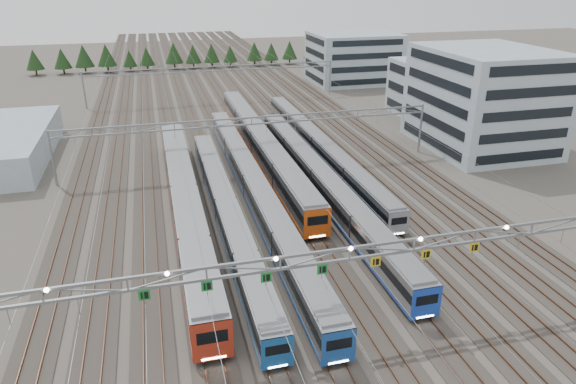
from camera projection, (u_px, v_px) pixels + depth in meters
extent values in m
plane|color=#47423A|center=(345.00, 329.00, 43.22)|extent=(400.00, 400.00, 0.00)
cube|color=#2D2823|center=(207.00, 87.00, 131.88)|extent=(54.00, 260.00, 0.08)
cube|color=brown|center=(103.00, 93.00, 125.85)|extent=(0.08, 260.00, 0.16)
cube|color=brown|center=(302.00, 82.00, 137.82)|extent=(0.08, 260.00, 0.16)
cube|color=brown|center=(204.00, 87.00, 131.67)|extent=(0.08, 260.00, 0.16)
cube|color=brown|center=(210.00, 87.00, 132.00)|extent=(0.08, 260.00, 0.16)
cube|color=black|center=(186.00, 213.00, 62.79)|extent=(2.64, 52.75, 0.40)
cube|color=#A0A3A8|center=(185.00, 199.00, 62.01)|extent=(3.11, 53.83, 3.50)
cube|color=black|center=(184.00, 196.00, 61.85)|extent=(3.17, 53.56, 1.06)
cube|color=#AA2D1A|center=(186.00, 210.00, 62.60)|extent=(3.16, 53.56, 0.39)
cube|color=slate|center=(183.00, 184.00, 61.27)|extent=(2.80, 52.75, 0.28)
cube|color=#AA2D1A|center=(213.00, 341.00, 38.19)|extent=(3.13, 0.12, 3.50)
cube|color=black|center=(212.00, 337.00, 38.00)|extent=(2.33, 0.10, 1.06)
cube|color=white|center=(214.00, 358.00, 38.74)|extent=(1.87, 0.06, 0.17)
cube|color=black|center=(227.00, 221.00, 60.89)|extent=(2.10, 50.03, 0.32)
cube|color=#A0A3A8|center=(226.00, 209.00, 60.27)|extent=(2.47, 51.06, 2.78)
cube|color=black|center=(226.00, 207.00, 60.14)|extent=(2.53, 50.80, 0.84)
cube|color=#185295|center=(226.00, 218.00, 60.74)|extent=(2.52, 50.80, 0.31)
cube|color=slate|center=(225.00, 198.00, 59.69)|extent=(2.22, 50.03, 0.22)
cube|color=#185295|center=(277.00, 353.00, 37.68)|extent=(2.49, 0.12, 2.78)
cube|color=black|center=(278.00, 350.00, 37.52)|extent=(1.85, 0.10, 0.84)
cube|color=white|center=(278.00, 366.00, 38.11)|extent=(1.48, 0.06, 0.13)
cube|color=black|center=(254.00, 197.00, 67.30)|extent=(2.27, 63.39, 0.34)
cube|color=#A0A3A8|center=(253.00, 185.00, 66.64)|extent=(2.67, 64.68, 3.01)
cube|color=black|center=(253.00, 183.00, 66.50)|extent=(2.73, 64.36, 0.91)
cube|color=#1B4996|center=(254.00, 194.00, 67.14)|extent=(2.72, 64.36, 0.33)
cube|color=slate|center=(253.00, 174.00, 66.01)|extent=(2.41, 63.39, 0.24)
cube|color=#1B4996|center=(339.00, 348.00, 38.01)|extent=(2.69, 0.12, 3.01)
cube|color=black|center=(339.00, 344.00, 37.84)|extent=(2.00, 0.10, 0.91)
cube|color=white|center=(338.00, 362.00, 38.47)|extent=(1.60, 0.06, 0.14)
cube|color=black|center=(261.00, 154.00, 83.10)|extent=(2.63, 58.49, 0.40)
cube|color=#A0A3A8|center=(261.00, 142.00, 82.33)|extent=(3.10, 59.68, 3.49)
cube|color=black|center=(260.00, 140.00, 82.16)|extent=(3.16, 59.38, 1.05)
cube|color=#D95113|center=(261.00, 151.00, 82.91)|extent=(3.15, 59.38, 0.39)
cube|color=slate|center=(260.00, 131.00, 81.59)|extent=(2.79, 58.49, 0.28)
cube|color=#D95113|center=(317.00, 224.00, 55.91)|extent=(3.12, 0.12, 3.49)
cube|color=black|center=(318.00, 220.00, 55.72)|extent=(2.32, 0.10, 1.05)
cube|color=white|center=(317.00, 236.00, 56.46)|extent=(1.86, 0.06, 0.17)
cube|color=black|center=(320.00, 191.00, 68.98)|extent=(2.29, 55.96, 0.35)
cube|color=#A0A3A8|center=(320.00, 180.00, 68.31)|extent=(2.70, 57.11, 3.04)
cube|color=black|center=(320.00, 177.00, 68.16)|extent=(2.76, 56.82, 0.92)
cube|color=blue|center=(320.00, 189.00, 68.82)|extent=(2.75, 56.82, 0.34)
cube|color=slate|center=(321.00, 169.00, 67.67)|extent=(2.43, 55.96, 0.24)
cube|color=blue|center=(426.00, 303.00, 43.03)|extent=(2.72, 0.12, 3.04)
cube|color=black|center=(427.00, 300.00, 42.86)|extent=(2.02, 0.10, 0.92)
cube|color=white|center=(425.00, 317.00, 43.51)|extent=(1.62, 0.06, 0.14)
cube|color=black|center=(319.00, 155.00, 82.83)|extent=(2.12, 56.08, 0.32)
cube|color=#A0A3A8|center=(319.00, 145.00, 82.21)|extent=(2.50, 57.23, 2.81)
cube|color=black|center=(319.00, 143.00, 82.07)|extent=(2.56, 56.94, 0.85)
cube|color=gray|center=(319.00, 152.00, 82.68)|extent=(2.55, 56.94, 0.31)
cube|color=slate|center=(319.00, 136.00, 81.61)|extent=(2.25, 56.08, 0.22)
cube|color=gray|center=(399.00, 223.00, 56.88)|extent=(2.52, 0.12, 2.81)
cube|color=black|center=(399.00, 221.00, 56.72)|extent=(1.87, 0.10, 0.85)
cube|color=white|center=(398.00, 233.00, 57.31)|extent=(1.50, 0.06, 0.13)
cube|color=gray|center=(350.00, 248.00, 40.11)|extent=(56.00, 0.22, 0.22)
cube|color=gray|center=(349.00, 259.00, 40.51)|extent=(56.00, 0.22, 0.22)
cube|color=#187B2C|center=(144.00, 295.00, 36.90)|extent=(0.85, 0.06, 0.85)
cube|color=#187B2C|center=(207.00, 286.00, 37.96)|extent=(0.85, 0.06, 0.85)
cube|color=#187B2C|center=(266.00, 277.00, 39.02)|extent=(0.85, 0.06, 0.85)
cube|color=#187B2C|center=(322.00, 269.00, 40.07)|extent=(0.85, 0.06, 0.85)
cube|color=gold|center=(376.00, 262.00, 41.13)|extent=(0.85, 0.06, 0.85)
cube|color=gold|center=(426.00, 254.00, 42.19)|extent=(0.85, 0.06, 0.85)
cube|color=gold|center=(474.00, 247.00, 43.25)|extent=(0.85, 0.06, 0.85)
cylinder|color=gray|center=(52.00, 158.00, 70.52)|extent=(0.36, 0.36, 8.00)
cylinder|color=gray|center=(420.00, 129.00, 83.68)|extent=(0.36, 0.36, 8.00)
cube|color=gray|center=(251.00, 118.00, 75.59)|extent=(56.00, 0.22, 0.22)
cube|color=gray|center=(252.00, 124.00, 75.98)|extent=(56.00, 0.22, 0.22)
cylinder|color=gray|center=(84.00, 90.00, 110.42)|extent=(0.36, 0.36, 8.00)
cylinder|color=gray|center=(330.00, 77.00, 123.59)|extent=(0.36, 0.36, 8.00)
cube|color=gray|center=(213.00, 67.00, 115.49)|extent=(56.00, 0.22, 0.22)
cube|color=gray|center=(213.00, 71.00, 115.89)|extent=(56.00, 0.22, 0.22)
cube|color=#8E9EAA|center=(484.00, 99.00, 84.95)|extent=(18.00, 22.00, 16.29)
cube|color=#8E9EAA|center=(435.00, 89.00, 104.30)|extent=(14.00, 16.00, 11.02)
cube|color=#8E9EAA|center=(354.00, 58.00, 136.33)|extent=(22.00, 18.00, 12.69)
cube|color=#8E9EAA|center=(15.00, 144.00, 81.30)|extent=(10.00, 30.00, 4.84)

